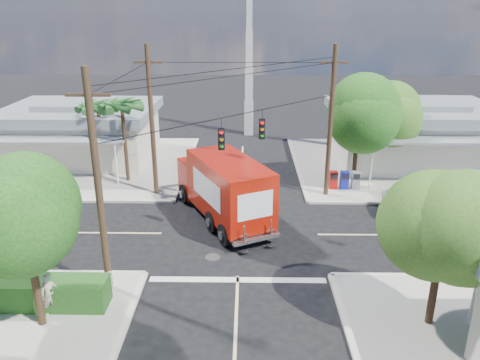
{
  "coord_description": "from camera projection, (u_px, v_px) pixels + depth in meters",
  "views": [
    {
      "loc": [
        0.38,
        -21.44,
        10.86
      ],
      "look_at": [
        0.0,
        2.0,
        2.2
      ],
      "focal_mm": 35.0,
      "sensor_mm": 36.0,
      "label": 1
    }
  ],
  "objects": [
    {
      "name": "picket_fence",
      "position": [
        40.0,
        281.0,
        18.51
      ],
      "size": [
        5.94,
        0.06,
        1.0
      ],
      "color": "silver",
      "rests_on": "sidewalk_sw"
    },
    {
      "name": "tree_sw_front",
      "position": [
        24.0,
        218.0,
        15.41
      ],
      "size": [
        3.88,
        3.78,
        6.03
      ],
      "color": "#422D1C",
      "rests_on": "sidewalk_sw"
    },
    {
      "name": "sidewalk_ne",
      "position": [
        392.0,
        166.0,
        33.9
      ],
      "size": [
        14.12,
        14.12,
        0.14
      ],
      "color": "#9D988D",
      "rests_on": "ground"
    },
    {
      "name": "pedestrian",
      "position": [
        49.0,
        295.0,
        17.15
      ],
      "size": [
        0.71,
        0.59,
        1.65
      ],
      "primitive_type": "imported",
      "rotation": [
        0.0,
        0.0,
        0.39
      ],
      "color": "#BFB0A0",
      "rests_on": "sidewalk_sw"
    },
    {
      "name": "road_markings",
      "position": [
        239.0,
        248.0,
        22.5
      ],
      "size": [
        32.0,
        32.0,
        0.01
      ],
      "color": "beige",
      "rests_on": "ground"
    },
    {
      "name": "tree_ne_back",
      "position": [
        391.0,
        116.0,
        30.68
      ],
      "size": [
        3.77,
        3.66,
        5.82
      ],
      "color": "#422D1C",
      "rests_on": "sidewalk_ne"
    },
    {
      "name": "tree_se",
      "position": [
        445.0,
        225.0,
        15.58
      ],
      "size": [
        3.67,
        3.54,
        5.62
      ],
      "color": "#422D1C",
      "rests_on": "sidewalk_se"
    },
    {
      "name": "utility_poles",
      "position": [
        209.0,
        137.0,
        23.79
      ],
      "size": [
        12.0,
        10.68,
        9.0
      ],
      "color": "#473321",
      "rests_on": "ground"
    },
    {
      "name": "vending_boxes",
      "position": [
        344.0,
        180.0,
        29.36
      ],
      "size": [
        1.9,
        0.5,
        1.1
      ],
      "color": "#AA0F0A",
      "rests_on": "sidewalk_ne"
    },
    {
      "name": "building_ne",
      "position": [
        413.0,
        132.0,
        34.11
      ],
      "size": [
        11.8,
        10.2,
        4.5
      ],
      "color": "silver",
      "rests_on": "sidewalk_ne"
    },
    {
      "name": "palm_nw_front",
      "position": [
        122.0,
        106.0,
        29.28
      ],
      "size": [
        3.01,
        3.08,
        5.59
      ],
      "color": "#422D1C",
      "rests_on": "sidewalk_nw"
    },
    {
      "name": "ground",
      "position": [
        239.0,
        234.0,
        23.88
      ],
      "size": [
        120.0,
        120.0,
        0.0
      ],
      "primitive_type": "plane",
      "color": "black",
      "rests_on": "ground"
    },
    {
      "name": "parked_car",
      "position": [
        434.0,
        203.0,
        25.7
      ],
      "size": [
        5.65,
        3.0,
        1.51
      ],
      "primitive_type": "imported",
      "rotation": [
        0.0,
        0.0,
        1.48
      ],
      "color": "silver",
      "rests_on": "ground"
    },
    {
      "name": "tree_ne_front",
      "position": [
        359.0,
        114.0,
        28.46
      ],
      "size": [
        4.21,
        4.14,
        6.66
      ],
      "color": "#422D1C",
      "rests_on": "sidewalk_ne"
    },
    {
      "name": "hedge_sw",
      "position": [
        26.0,
        293.0,
        17.76
      ],
      "size": [
        6.2,
        1.2,
        1.1
      ],
      "primitive_type": "cube",
      "color": "#184613",
      "rests_on": "sidewalk_sw"
    },
    {
      "name": "building_nw",
      "position": [
        82.0,
        130.0,
        34.98
      ],
      "size": [
        10.8,
        10.2,
        4.3
      ],
      "color": "beige",
      "rests_on": "sidewalk_nw"
    },
    {
      "name": "delivery_truck",
      "position": [
        224.0,
        188.0,
        24.96
      ],
      "size": [
        5.78,
        8.41,
        3.55
      ],
      "color": "black",
      "rests_on": "ground"
    },
    {
      "name": "radio_tower",
      "position": [
        249.0,
        71.0,
        40.68
      ],
      "size": [
        0.8,
        0.8,
        17.0
      ],
      "color": "silver",
      "rests_on": "ground"
    },
    {
      "name": "palm_nw_back",
      "position": [
        98.0,
        107.0,
        30.85
      ],
      "size": [
        3.01,
        3.08,
        5.19
      ],
      "color": "#422D1C",
      "rests_on": "sidewalk_nw"
    },
    {
      "name": "sidewalk_nw",
      "position": [
        94.0,
        164.0,
        34.22
      ],
      "size": [
        14.12,
        14.12,
        0.14
      ],
      "color": "#9D988D",
      "rests_on": "ground"
    }
  ]
}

